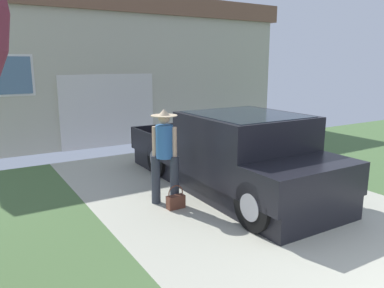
{
  "coord_description": "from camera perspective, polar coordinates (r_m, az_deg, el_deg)",
  "views": [
    {
      "loc": [
        -4.34,
        -0.99,
        2.59
      ],
      "look_at": [
        -0.72,
        4.94,
        1.08
      ],
      "focal_mm": 35.04,
      "sensor_mm": 36.0,
      "label": 1
    }
  ],
  "objects": [
    {
      "name": "pickup_truck",
      "position": [
        7.61,
        7.01,
        -1.93
      ],
      "size": [
        2.19,
        5.42,
        1.63
      ],
      "rotation": [
        0.0,
        0.0,
        3.13
      ],
      "color": "black",
      "rests_on": "ground"
    },
    {
      "name": "house_with_garage",
      "position": [
        14.98,
        -12.26,
        11.17
      ],
      "size": [
        11.34,
        5.94,
        4.7
      ],
      "color": "#B7B39C",
      "rests_on": "ground"
    },
    {
      "name": "person_with_hat",
      "position": [
        6.85,
        -4.18,
        -1.32
      ],
      "size": [
        0.48,
        0.48,
        1.78
      ],
      "rotation": [
        0.0,
        0.0,
        -0.72
      ],
      "color": "#333842",
      "rests_on": "ground"
    },
    {
      "name": "wheeled_trash_bin",
      "position": [
        11.7,
        9.13,
        2.42
      ],
      "size": [
        0.6,
        0.72,
        1.14
      ],
      "color": "#286B38",
      "rests_on": "ground"
    },
    {
      "name": "handbag",
      "position": [
        6.86,
        -2.49,
        -8.63
      ],
      "size": [
        0.33,
        0.15,
        0.44
      ],
      "color": "brown",
      "rests_on": "ground"
    }
  ]
}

